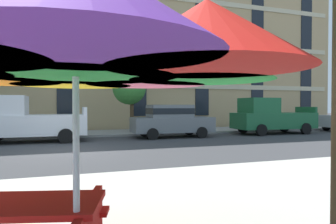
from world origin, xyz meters
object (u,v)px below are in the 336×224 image
(sedan_gray, at_px, (171,120))
(pickup_white, at_px, (25,121))
(street_tree_middle, at_px, (129,86))
(pickup_green, at_px, (270,117))
(patio_umbrella, at_px, (76,48))

(sedan_gray, bearing_deg, pickup_white, 180.00)
(pickup_white, xyz_separation_m, street_tree_middle, (5.47, 2.66, 1.91))
(sedan_gray, relative_size, street_tree_middle, 1.09)
(pickup_green, distance_m, patio_umbrella, 17.35)
(pickup_white, relative_size, pickup_green, 1.00)
(patio_umbrella, bearing_deg, street_tree_middle, 77.25)
(sedan_gray, distance_m, pickup_green, 6.46)
(patio_umbrella, bearing_deg, sedan_gray, 67.35)
(pickup_white, height_order, pickup_green, same)
(sedan_gray, xyz_separation_m, street_tree_middle, (-1.82, 2.66, 1.99))
(pickup_white, distance_m, street_tree_middle, 6.38)
(sedan_gray, height_order, street_tree_middle, street_tree_middle)
(pickup_white, height_order, sedan_gray, pickup_white)
(sedan_gray, bearing_deg, pickup_green, 0.00)
(pickup_white, relative_size, street_tree_middle, 1.27)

